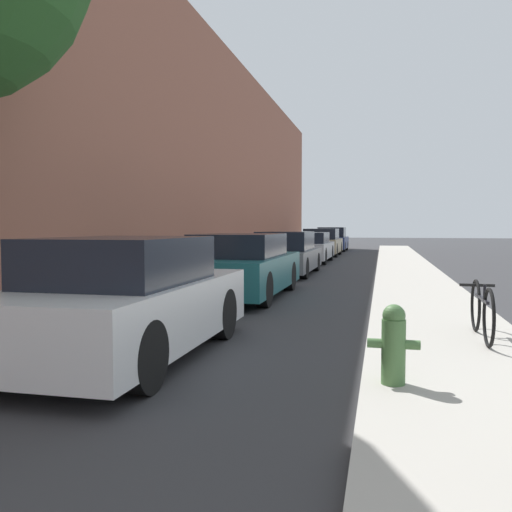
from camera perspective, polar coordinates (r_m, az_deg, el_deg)
ground_plane at (r=15.01m, az=5.14°, el=-2.73°), size 120.00×120.00×0.00m
sidewalk_left at (r=15.67m, az=-5.43°, el=-2.26°), size 2.00×52.00×0.12m
sidewalk_right at (r=14.88m, az=16.28°, el=-2.66°), size 2.00×52.00×0.12m
building_facade_left at (r=16.31m, az=-10.12°, el=12.74°), size 0.70×52.00×8.53m
parked_car_white at (r=6.46m, az=-13.34°, el=-4.59°), size 1.73×4.03×1.41m
parked_car_teal at (r=11.70m, az=-1.53°, el=-1.11°), size 1.83×4.60×1.37m
parked_car_grey at (r=17.23m, az=3.23°, el=0.18°), size 1.73×4.59×1.37m
parked_car_silver at (r=23.13m, az=5.55°, el=0.88°), size 1.79×4.68×1.28m
parked_car_champagne at (r=28.43m, az=6.95°, el=1.40°), size 1.83×4.64×1.41m
parked_car_navy at (r=34.08m, az=8.02°, el=1.69°), size 1.79×4.08×1.47m
fire_hydrant at (r=5.04m, az=14.28°, el=-8.89°), size 0.46×0.21×0.72m
bicycle at (r=7.37m, az=22.67°, el=-5.29°), size 0.44×1.72×0.70m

